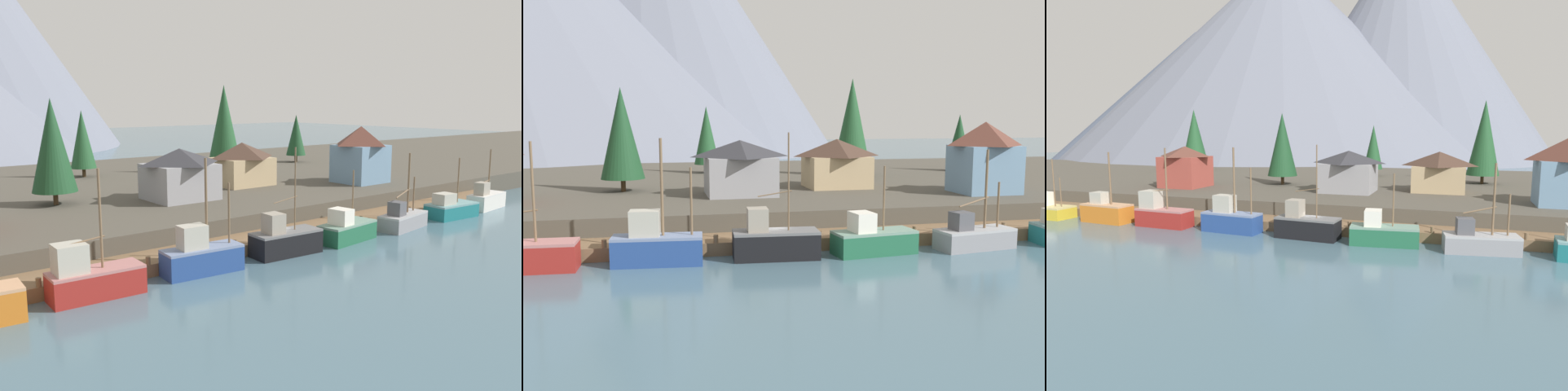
{
  "view_description": "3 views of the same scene",
  "coord_description": "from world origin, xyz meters",
  "views": [
    {
      "loc": [
        -30.81,
        -36.37,
        13.12
      ],
      "look_at": [
        1.31,
        3.22,
        4.41
      ],
      "focal_mm": 38.45,
      "sensor_mm": 36.0,
      "label": 1
    },
    {
      "loc": [
        -8.32,
        -42.73,
        10.31
      ],
      "look_at": [
        1.63,
        2.07,
        4.15
      ],
      "focal_mm": 40.34,
      "sensor_mm": 36.0,
      "label": 2
    },
    {
      "loc": [
        14.14,
        -42.27,
        10.26
      ],
      "look_at": [
        -1.64,
        3.65,
        3.49
      ],
      "focal_mm": 30.62,
      "sensor_mm": 36.0,
      "label": 3
    }
  ],
  "objects": [
    {
      "name": "house_red",
      "position": [
        -23.92,
        13.49,
        5.53
      ],
      "size": [
        6.13,
        6.14,
        5.95
      ],
      "color": "#9E4238",
      "rests_on": "shoreline_bank"
    },
    {
      "name": "house_tan",
      "position": [
        11.56,
        19.65,
        5.26
      ],
      "size": [
        7.08,
        5.97,
        5.4
      ],
      "color": "tan",
      "rests_on": "shoreline_bank"
    },
    {
      "name": "conifer_mid_left",
      "position": [
        -1.1,
        39.7,
        7.76
      ],
      "size": [
        3.5,
        3.5,
        9.31
      ],
      "color": "#4C3823",
      "rests_on": "shoreline_bank"
    },
    {
      "name": "mountain_east_peak",
      "position": [
        -10.47,
        146.64,
        44.99
      ],
      "size": [
        117.47,
        117.47,
        89.99
      ],
      "primitive_type": "cone",
      "color": "slate",
      "rests_on": "ground_plane"
    },
    {
      "name": "mountain_central_peak",
      "position": [
        -55.21,
        128.13,
        39.8
      ],
      "size": [
        165.83,
        165.83,
        79.59
      ],
      "primitive_type": "cone",
      "color": "slate",
      "rests_on": "ground_plane"
    },
    {
      "name": "dock",
      "position": [
        0.0,
        1.99,
        0.5
      ],
      "size": [
        80.0,
        4.0,
        1.6
      ],
      "color": "brown",
      "rests_on": "ground_plane"
    },
    {
      "name": "fishing_boat_blue",
      "position": [
        -8.39,
        -1.48,
        1.39
      ],
      "size": [
        6.42,
        2.75,
        8.88
      ],
      "rotation": [
        0.0,
        0.0,
        -0.08
      ],
      "color": "navy",
      "rests_on": "ground_plane"
    },
    {
      "name": "mountain_west_peak",
      "position": [
        -96.02,
        130.39,
        26.92
      ],
      "size": [
        116.86,
        116.86,
        53.83
      ],
      "primitive_type": "cone",
      "color": "#4C566B",
      "rests_on": "ground_plane"
    },
    {
      "name": "house_blue",
      "position": [
        25.05,
        11.82,
        6.25
      ],
      "size": [
        6.11,
        5.82,
        7.34
      ],
      "color": "#6689A8",
      "rests_on": "shoreline_bank"
    },
    {
      "name": "fishing_boat_red",
      "position": [
        -17.05,
        -1.44,
        1.41
      ],
      "size": [
        6.36,
        2.66,
        8.73
      ],
      "rotation": [
        0.0,
        0.0,
        -0.05
      ],
      "color": "maroon",
      "rests_on": "ground_plane"
    },
    {
      "name": "fishing_boat_orange",
      "position": [
        -24.67,
        -1.55,
        1.28
      ],
      "size": [
        6.19,
        2.88,
        8.18
      ],
      "rotation": [
        0.0,
        0.0,
        -0.08
      ],
      "color": "#CC6B1E",
      "rests_on": "ground_plane"
    },
    {
      "name": "conifer_back_left",
      "position": [
        -39.11,
        39.39,
        9.45
      ],
      "size": [
        5.57,
        5.57,
        12.79
      ],
      "color": "#4C3823",
      "rests_on": "shoreline_bank"
    },
    {
      "name": "fishing_boat_black",
      "position": [
        0.06,
        -1.57,
        1.27
      ],
      "size": [
        6.41,
        2.91,
        9.22
      ],
      "rotation": [
        0.0,
        0.0,
        -0.07
      ],
      "color": "black",
      "rests_on": "ground_plane"
    },
    {
      "name": "ground_plane",
      "position": [
        0.0,
        20.0,
        -0.5
      ],
      "size": [
        400.0,
        400.0,
        1.0
      ],
      "primitive_type": "cube",
      "color": "#476675"
    },
    {
      "name": "house_grey",
      "position": [
        0.11,
        15.69,
        5.32
      ],
      "size": [
        7.12,
        6.69,
        5.52
      ],
      "color": "gray",
      "rests_on": "shoreline_bank"
    },
    {
      "name": "fishing_boat_green",
      "position": [
        7.65,
        -1.75,
        1.13
      ],
      "size": [
        6.5,
        3.2,
        6.68
      ],
      "rotation": [
        0.0,
        0.0,
        0.12
      ],
      "color": "#1E5B3D",
      "rests_on": "ground_plane"
    },
    {
      "name": "fishing_boat_yellow",
      "position": [
        -33.63,
        -1.66,
        1.01
      ],
      "size": [
        6.34,
        3.04,
        7.24
      ],
      "rotation": [
        0.0,
        0.0,
        -0.03
      ],
      "color": "gold",
      "rests_on": "ground_plane"
    },
    {
      "name": "fishing_boat_grey",
      "position": [
        16.05,
        -1.84,
        1.01
      ],
      "size": [
        6.56,
        3.37,
        7.8
      ],
      "rotation": [
        0.0,
        0.0,
        0.15
      ],
      "color": "gray",
      "rests_on": "ground_plane"
    },
    {
      "name": "conifer_mid_right",
      "position": [
        -11.58,
        20.89,
        8.62
      ],
      "size": [
        4.54,
        4.54,
        10.89
      ],
      "color": "#4C3823",
      "rests_on": "shoreline_bank"
    },
    {
      "name": "shoreline_bank",
      "position": [
        0.0,
        32.0,
        1.25
      ],
      "size": [
        400.0,
        56.0,
        2.5
      ],
      "primitive_type": "cube",
      "color": "#4C473D",
      "rests_on": "ground_plane"
    },
    {
      "name": "conifer_near_right",
      "position": [
        17.55,
        31.9,
        9.61
      ],
      "size": [
        4.89,
        4.89,
        12.88
      ],
      "color": "#4C3823",
      "rests_on": "shoreline_bank"
    }
  ]
}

